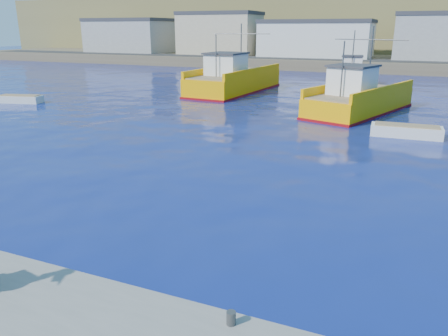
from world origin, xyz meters
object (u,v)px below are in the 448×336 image
object	(u,v)px
trawler_yellow_b	(359,99)
skiff_mid	(406,132)
boat_orange	(351,75)
skiff_left	(20,100)
trawler_yellow_a	(234,80)

from	to	relation	value
trawler_yellow_b	skiff_mid	size ratio (longest dim) A/B	2.98
trawler_yellow_b	boat_orange	world-z (taller)	trawler_yellow_b
skiff_left	skiff_mid	distance (m)	32.00
trawler_yellow_b	skiff_mid	xyz separation A→B (m)	(3.70, -7.06, -0.78)
trawler_yellow_a	skiff_mid	distance (m)	22.23
trawler_yellow_a	boat_orange	world-z (taller)	trawler_yellow_a
trawler_yellow_a	trawler_yellow_b	xyz separation A→B (m)	(13.39, -7.13, -0.13)
skiff_mid	boat_orange	bearing A→B (deg)	104.74
trawler_yellow_a	skiff_mid	size ratio (longest dim) A/B	3.45
skiff_left	skiff_mid	world-z (taller)	skiff_mid
trawler_yellow_b	skiff_left	xyz separation A→B (m)	(-28.30, -6.87, -0.80)
skiff_left	boat_orange	bearing A→B (deg)	45.43
skiff_left	trawler_yellow_b	bearing A→B (deg)	13.64
boat_orange	skiff_left	xyz separation A→B (m)	(-25.22, -25.60, -0.77)
trawler_yellow_a	skiff_left	size ratio (longest dim) A/B	3.52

